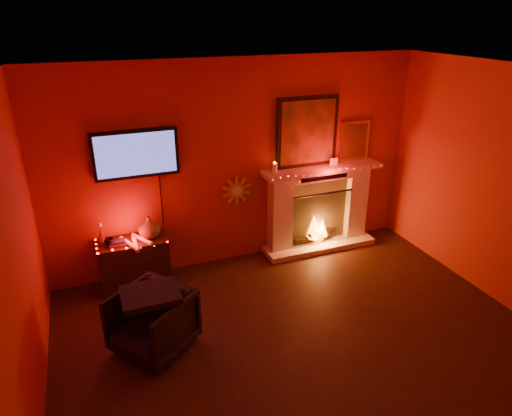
{
  "coord_description": "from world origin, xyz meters",
  "views": [
    {
      "loc": [
        -1.84,
        -2.86,
        3.21
      ],
      "look_at": [
        -0.08,
        1.7,
        1.07
      ],
      "focal_mm": 32.0,
      "sensor_mm": 36.0,
      "label": 1
    }
  ],
  "objects": [
    {
      "name": "armchair",
      "position": [
        -1.46,
        1.0,
        0.32
      ],
      "size": [
        0.99,
        0.99,
        0.65
      ],
      "primitive_type": "imported",
      "rotation": [
        0.0,
        0.0,
        -0.91
      ],
      "color": "black",
      "rests_on": "floor"
    },
    {
      "name": "fireplace",
      "position": [
        1.14,
        2.39,
        0.72
      ],
      "size": [
        1.72,
        0.4,
        2.18
      ],
      "color": "beige",
      "rests_on": "floor"
    },
    {
      "name": "sunburst_clock",
      "position": [
        -0.05,
        2.48,
        1.0
      ],
      "size": [
        0.4,
        0.03,
        0.4
      ],
      "color": "gold",
      "rests_on": "room"
    },
    {
      "name": "console_table",
      "position": [
        -1.47,
        2.26,
        0.37
      ],
      "size": [
        0.83,
        0.55,
        0.91
      ],
      "color": "black",
      "rests_on": "floor"
    },
    {
      "name": "room",
      "position": [
        0.0,
        0.0,
        1.35
      ],
      "size": [
        5.0,
        5.0,
        5.0
      ],
      "color": "black",
      "rests_on": "ground"
    },
    {
      "name": "tv",
      "position": [
        -1.3,
        2.45,
        1.65
      ],
      "size": [
        1.0,
        0.07,
        1.24
      ],
      "color": "black",
      "rests_on": "room"
    }
  ]
}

